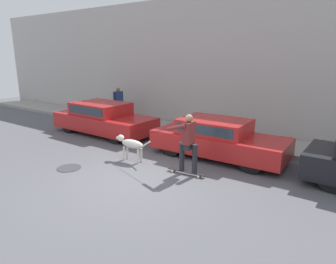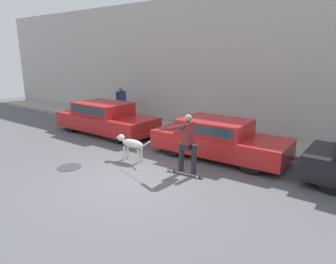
# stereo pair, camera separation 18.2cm
# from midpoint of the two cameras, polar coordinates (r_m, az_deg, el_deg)

# --- Properties ---
(ground_plane) EXTENTS (36.00, 36.00, 0.00)m
(ground_plane) POSITION_cam_midpoint_polar(r_m,az_deg,el_deg) (7.93, -6.92, -9.16)
(ground_plane) COLOR #545459
(back_wall) EXTENTS (32.00, 0.30, 5.53)m
(back_wall) POSITION_cam_midpoint_polar(r_m,az_deg,el_deg) (12.43, 12.05, 12.33)
(back_wall) COLOR #B2ADA8
(back_wall) RESTS_ON ground_plane
(sidewalk_curb) EXTENTS (30.00, 1.92, 0.16)m
(sidewalk_curb) POSITION_cam_midpoint_polar(r_m,az_deg,el_deg) (11.81, 9.20, -0.85)
(sidewalk_curb) COLOR gray
(sidewalk_curb) RESTS_ON ground_plane
(parked_car_0) EXTENTS (4.45, 1.81, 1.28)m
(parked_car_0) POSITION_cam_midpoint_polar(r_m,az_deg,el_deg) (12.58, -12.59, 2.46)
(parked_car_0) COLOR black
(parked_car_0) RESTS_ON ground_plane
(parked_car_1) EXTENTS (4.24, 1.74, 1.22)m
(parked_car_1) POSITION_cam_midpoint_polar(r_m,az_deg,el_deg) (9.53, 8.88, -1.32)
(parked_car_1) COLOR black
(parked_car_1) RESTS_ON ground_plane
(dog) EXTENTS (1.29, 0.29, 0.77)m
(dog) POSITION_cam_midpoint_polar(r_m,az_deg,el_deg) (9.19, -7.66, -2.34)
(dog) COLOR beige
(dog) RESTS_ON ground_plane
(skateboarder) EXTENTS (2.92, 0.59, 1.67)m
(skateboarder) POSITION_cam_midpoint_polar(r_m,az_deg,el_deg) (7.93, 3.18, -1.74)
(skateboarder) COLOR beige
(skateboarder) RESTS_ON ground_plane
(pedestrian_with_bag) EXTENTS (0.27, 0.69, 1.48)m
(pedestrian_with_bag) POSITION_cam_midpoint_polar(r_m,az_deg,el_deg) (14.87, -9.70, 5.77)
(pedestrian_with_bag) COLOR brown
(pedestrian_with_bag) RESTS_ON sidewalk_curb
(manhole_cover) EXTENTS (0.68, 0.68, 0.01)m
(manhole_cover) POSITION_cam_midpoint_polar(r_m,az_deg,el_deg) (9.16, -18.89, -6.50)
(manhole_cover) COLOR #38383D
(manhole_cover) RESTS_ON ground_plane
(fire_hydrant) EXTENTS (0.18, 0.18, 0.78)m
(fire_hydrant) POSITION_cam_midpoint_polar(r_m,az_deg,el_deg) (15.38, -17.84, 3.46)
(fire_hydrant) COLOR gold
(fire_hydrant) RESTS_ON ground_plane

